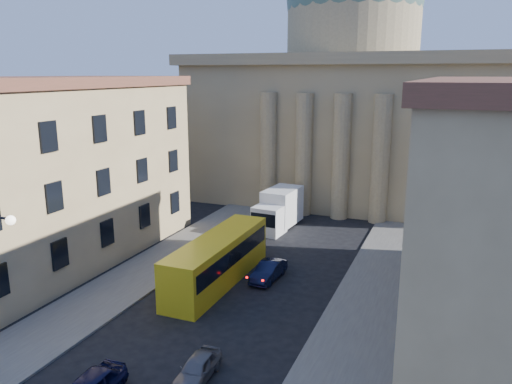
% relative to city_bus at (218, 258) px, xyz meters
% --- Properties ---
extents(sidewalk_left, '(5.00, 60.00, 0.15)m').
position_rel_city_bus_xyz_m(sidewalk_left, '(-6.03, -5.02, -1.76)').
color(sidewalk_left, '#514F4A').
rests_on(sidewalk_left, ground).
extents(sidewalk_right, '(5.00, 60.00, 0.15)m').
position_rel_city_bus_xyz_m(sidewalk_right, '(10.97, -5.02, -1.76)').
color(sidewalk_right, '#514F4A').
rests_on(sidewalk_right, ground).
extents(church, '(68.02, 28.76, 36.60)m').
position_rel_city_bus_xyz_m(church, '(2.47, 32.45, 10.04)').
color(church, '#827050').
rests_on(church, ground).
extents(building_left, '(11.60, 26.60, 14.70)m').
position_rel_city_bus_xyz_m(building_left, '(-14.53, -1.02, 5.58)').
color(building_left, tan).
rests_on(building_left, ground).
extents(car_right_far, '(1.62, 3.67, 1.23)m').
position_rel_city_bus_xyz_m(car_right_far, '(4.34, -11.21, -1.23)').
color(car_right_far, '#55545A').
rests_on(car_right_far, ground).
extents(car_right_distant, '(1.68, 4.18, 1.35)m').
position_rel_city_bus_xyz_m(car_right_distant, '(3.27, 1.78, -1.16)').
color(car_right_distant, black).
rests_on(car_right_distant, ground).
extents(city_bus, '(2.88, 12.16, 3.42)m').
position_rel_city_bus_xyz_m(city_bus, '(0.00, 0.00, 0.00)').
color(city_bus, gold).
rests_on(city_bus, ground).
extents(box_truck, '(3.21, 7.04, 3.76)m').
position_rel_city_bus_xyz_m(box_truck, '(-0.34, 14.11, -0.06)').
color(box_truck, silver).
rests_on(box_truck, ground).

